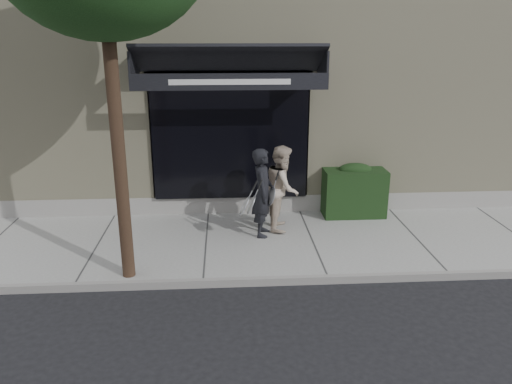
{
  "coord_description": "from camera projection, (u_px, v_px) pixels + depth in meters",
  "views": [
    {
      "loc": [
        -1.62,
        -8.68,
        3.87
      ],
      "look_at": [
        -1.02,
        0.6,
        0.88
      ],
      "focal_mm": 35.0,
      "sensor_mm": 36.0,
      "label": 1
    }
  ],
  "objects": [
    {
      "name": "hedge",
      "position": [
        354.0,
        190.0,
        10.58
      ],
      "size": [
        1.3,
        0.7,
        1.14
      ],
      "color": "black",
      "rests_on": "sidewalk"
    },
    {
      "name": "curb",
      "position": [
        328.0,
        279.0,
        8.04
      ],
      "size": [
        20.0,
        0.1,
        0.14
      ],
      "primitive_type": "cube",
      "color": "gray",
      "rests_on": "ground"
    },
    {
      "name": "sidewalk",
      "position": [
        311.0,
        241.0,
        9.51
      ],
      "size": [
        20.0,
        3.0,
        0.12
      ],
      "primitive_type": "cube",
      "color": "gray",
      "rests_on": "ground"
    },
    {
      "name": "ground",
      "position": [
        311.0,
        244.0,
        9.53
      ],
      "size": [
        80.0,
        80.0,
        0.0
      ],
      "primitive_type": "plane",
      "color": "black",
      "rests_on": "ground"
    },
    {
      "name": "pedestrian_back",
      "position": [
        282.0,
        188.0,
        9.76
      ],
      "size": [
        0.75,
        0.97,
        1.68
      ],
      "color": "beige",
      "rests_on": "sidewalk"
    },
    {
      "name": "pedestrian_front",
      "position": [
        262.0,
        193.0,
        9.42
      ],
      "size": [
        0.7,
        0.88,
        1.7
      ],
      "color": "black",
      "rests_on": "sidewalk"
    },
    {
      "name": "building_facade",
      "position": [
        283.0,
        76.0,
        13.4
      ],
      "size": [
        14.3,
        8.04,
        5.64
      ],
      "color": "beige",
      "rests_on": "ground"
    }
  ]
}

